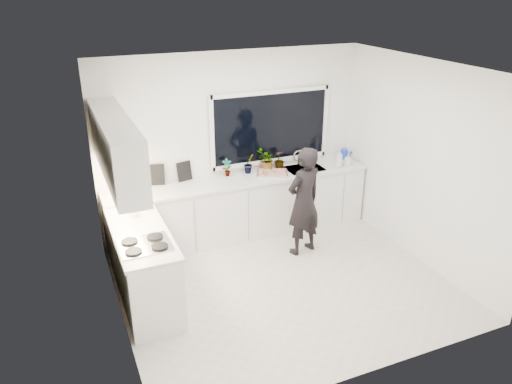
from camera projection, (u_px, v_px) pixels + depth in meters
name	position (u px, v px, depth m)	size (l,w,h in m)	color
floor	(283.00, 284.00, 6.40)	(4.00, 3.50, 0.02)	beige
wall_back	(232.00, 144.00, 7.35)	(4.00, 0.02, 2.70)	white
wall_left	(110.00, 215.00, 5.14)	(0.02, 3.50, 2.70)	white
wall_right	(422.00, 163.00, 6.58)	(0.02, 3.50, 2.70)	white
ceiling	(288.00, 69.00, 5.32)	(4.00, 3.50, 0.02)	white
window	(271.00, 127.00, 7.45)	(1.80, 0.02, 1.00)	black
base_cabinets_back	(241.00, 208.00, 7.44)	(3.92, 0.58, 0.88)	white
base_cabinets_left	(144.00, 268.00, 5.91)	(0.58, 1.60, 0.88)	white
countertop_back	(241.00, 180.00, 7.25)	(3.94, 0.62, 0.04)	silver
countertop_left	(140.00, 233.00, 5.73)	(0.62, 1.60, 0.04)	silver
upper_cabinets	(116.00, 147.00, 5.61)	(0.34, 2.10, 0.70)	white
sink	(304.00, 171.00, 7.65)	(0.58, 0.42, 0.14)	silver
faucet	(298.00, 158.00, 7.76)	(0.03, 0.03, 0.22)	silver
stovetop	(145.00, 245.00, 5.41)	(0.56, 0.48, 0.03)	black
person	(304.00, 201.00, 6.84)	(0.57, 0.37, 1.56)	black
pizza_tray	(272.00, 173.00, 7.40)	(0.45, 0.33, 0.03)	silver
pizza	(272.00, 172.00, 7.40)	(0.41, 0.29, 0.01)	red
watering_can	(344.00, 155.00, 8.03)	(0.14, 0.14, 0.13)	blue
paper_towel_roll	(124.00, 184.00, 6.69)	(0.11, 0.11, 0.26)	white
knife_block	(126.00, 184.00, 6.75)	(0.13, 0.10, 0.22)	#936644
utensil_crock	(133.00, 210.00, 6.08)	(0.13, 0.13, 0.16)	silver
picture_frame_large	(184.00, 171.00, 7.13)	(0.22, 0.02, 0.28)	black
picture_frame_small	(156.00, 175.00, 6.97)	(0.25, 0.02, 0.30)	black
herb_plants	(263.00, 161.00, 7.48)	(1.01, 0.39, 0.33)	#26662D
soap_bottles	(342.00, 159.00, 7.66)	(0.30, 0.14, 0.28)	#D8BF66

